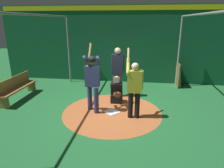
{
  "coord_description": "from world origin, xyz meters",
  "views": [
    {
      "loc": [
        5.79,
        0.82,
        2.8
      ],
      "look_at": [
        0.0,
        0.0,
        0.95
      ],
      "focal_mm": 32.07,
      "sensor_mm": 36.0,
      "label": 1
    }
  ],
  "objects_px": {
    "batter": "(92,78)",
    "umpire": "(118,69)",
    "baseball_0": "(90,106)",
    "home_plate": "(112,112)",
    "visitor": "(134,87)",
    "bat_rack": "(177,74)",
    "catcher": "(117,92)",
    "bench": "(17,87)"
  },
  "relations": [
    {
      "from": "bat_rack",
      "to": "bench",
      "type": "relative_size",
      "value": 0.59
    },
    {
      "from": "bat_rack",
      "to": "home_plate",
      "type": "bearing_deg",
      "value": -37.35
    },
    {
      "from": "visitor",
      "to": "baseball_0",
      "type": "xyz_separation_m",
      "value": [
        -0.57,
        -1.5,
        -0.94
      ]
    },
    {
      "from": "visitor",
      "to": "bat_rack",
      "type": "distance_m",
      "value": 4.03
    },
    {
      "from": "bench",
      "to": "batter",
      "type": "bearing_deg",
      "value": 78.06
    },
    {
      "from": "bat_rack",
      "to": "bench",
      "type": "bearing_deg",
      "value": -66.84
    },
    {
      "from": "visitor",
      "to": "batter",
      "type": "bearing_deg",
      "value": -104.74
    },
    {
      "from": "bench",
      "to": "home_plate",
      "type": "bearing_deg",
      "value": 79.72
    },
    {
      "from": "home_plate",
      "to": "batter",
      "type": "relative_size",
      "value": 0.2
    },
    {
      "from": "bat_rack",
      "to": "bench",
      "type": "distance_m",
      "value": 6.71
    },
    {
      "from": "batter",
      "to": "visitor",
      "type": "bearing_deg",
      "value": 78.12
    },
    {
      "from": "bench",
      "to": "baseball_0",
      "type": "height_order",
      "value": "bench"
    },
    {
      "from": "baseball_0",
      "to": "umpire",
      "type": "bearing_deg",
      "value": 144.6
    },
    {
      "from": "bench",
      "to": "baseball_0",
      "type": "relative_size",
      "value": 26.87
    },
    {
      "from": "home_plate",
      "to": "bench",
      "type": "xyz_separation_m",
      "value": [
        -0.66,
        -3.65,
        0.44
      ]
    },
    {
      "from": "visitor",
      "to": "bench",
      "type": "bearing_deg",
      "value": -104.79
    },
    {
      "from": "visitor",
      "to": "baseball_0",
      "type": "relative_size",
      "value": 27.75
    },
    {
      "from": "catcher",
      "to": "bench",
      "type": "distance_m",
      "value": 3.71
    },
    {
      "from": "home_plate",
      "to": "umpire",
      "type": "xyz_separation_m",
      "value": [
        -1.46,
        0.01,
        1.06
      ]
    },
    {
      "from": "umpire",
      "to": "bench",
      "type": "relative_size",
      "value": 0.94
    },
    {
      "from": "home_plate",
      "to": "baseball_0",
      "type": "bearing_deg",
      "value": -111.48
    },
    {
      "from": "visitor",
      "to": "bench",
      "type": "xyz_separation_m",
      "value": [
        -0.92,
        -4.34,
        -0.52
      ]
    },
    {
      "from": "visitor",
      "to": "bat_rack",
      "type": "xyz_separation_m",
      "value": [
        -3.56,
        1.83,
        -0.49
      ]
    },
    {
      "from": "umpire",
      "to": "baseball_0",
      "type": "bearing_deg",
      "value": -35.4
    },
    {
      "from": "batter",
      "to": "bench",
      "type": "distance_m",
      "value": 3.17
    },
    {
      "from": "batter",
      "to": "catcher",
      "type": "bearing_deg",
      "value": 140.13
    },
    {
      "from": "batter",
      "to": "umpire",
      "type": "bearing_deg",
      "value": 156.55
    },
    {
      "from": "home_plate",
      "to": "bat_rack",
      "type": "xyz_separation_m",
      "value": [
        -3.3,
        2.52,
        0.48
      ]
    },
    {
      "from": "umpire",
      "to": "baseball_0",
      "type": "xyz_separation_m",
      "value": [
        1.14,
        -0.81,
        -1.02
      ]
    },
    {
      "from": "home_plate",
      "to": "baseball_0",
      "type": "xyz_separation_m",
      "value": [
        -0.32,
        -0.81,
        0.03
      ]
    },
    {
      "from": "catcher",
      "to": "bat_rack",
      "type": "bearing_deg",
      "value": 135.12
    },
    {
      "from": "catcher",
      "to": "bat_rack",
      "type": "distance_m",
      "value": 3.5
    },
    {
      "from": "catcher",
      "to": "umpire",
      "type": "distance_m",
      "value": 0.93
    },
    {
      "from": "home_plate",
      "to": "baseball_0",
      "type": "height_order",
      "value": "baseball_0"
    },
    {
      "from": "umpire",
      "to": "catcher",
      "type": "bearing_deg",
      "value": 4.1
    },
    {
      "from": "bat_rack",
      "to": "baseball_0",
      "type": "relative_size",
      "value": 15.95
    },
    {
      "from": "batter",
      "to": "baseball_0",
      "type": "distance_m",
      "value": 1.11
    },
    {
      "from": "batter",
      "to": "baseball_0",
      "type": "bearing_deg",
      "value": -147.68
    },
    {
      "from": "umpire",
      "to": "bench",
      "type": "height_order",
      "value": "umpire"
    },
    {
      "from": "visitor",
      "to": "home_plate",
      "type": "bearing_deg",
      "value": -113.1
    },
    {
      "from": "catcher",
      "to": "umpire",
      "type": "height_order",
      "value": "umpire"
    },
    {
      "from": "catcher",
      "to": "umpire",
      "type": "bearing_deg",
      "value": -175.9
    }
  ]
}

